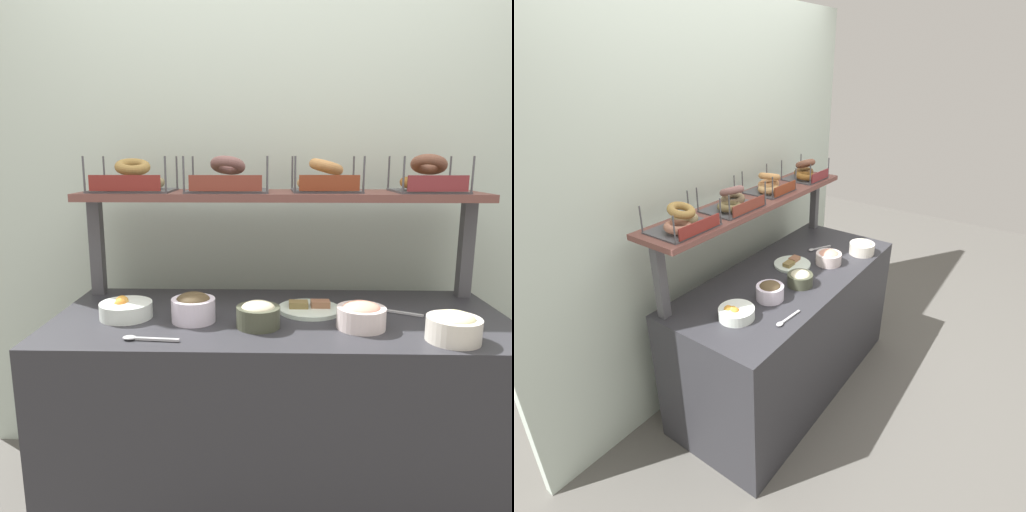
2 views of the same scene
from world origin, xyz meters
TOP-DOWN VIEW (x-y plane):
  - back_wall at (0.00, 0.55)m, footprint 2.84×0.06m
  - deli_counter at (0.00, 0.00)m, footprint 1.64×0.70m
  - shelf_riser_left at (-0.76, 0.27)m, footprint 0.05×0.05m
  - shelf_riser_right at (0.76, 0.27)m, footprint 0.05×0.05m
  - upper_shelf at (0.00, 0.27)m, footprint 1.60×0.32m
  - bowl_lox_spread at (0.27, -0.13)m, footprint 0.16×0.16m
  - bowl_potato_salad at (0.53, -0.24)m, footprint 0.17×0.17m
  - bowl_chocolate_spread at (-0.31, -0.07)m, footprint 0.15×0.15m
  - bowl_tuna_salad at (-0.08, -0.13)m, footprint 0.15×0.15m
  - bowl_fruit_salad at (-0.56, -0.04)m, footprint 0.19×0.19m
  - serving_plate_white at (0.11, 0.05)m, footprint 0.23×0.23m
  - serving_spoon_near_plate at (-0.44, -0.26)m, footprint 0.18×0.04m
  - serving_spoon_by_edge at (0.41, 0.04)m, footprint 0.17×0.10m
  - bagel_basket_everything at (-0.59, 0.26)m, footprint 0.32×0.26m
  - bagel_basket_poppy at (-0.21, 0.25)m, footprint 0.32×0.25m
  - bagel_basket_sesame at (0.18, 0.28)m, footprint 0.29×0.27m
  - bagel_basket_cinnamon_raisin at (0.58, 0.25)m, footprint 0.28×0.26m

SIDE VIEW (x-z plane):
  - deli_counter at x=0.00m, z-range 0.00..0.85m
  - serving_spoon_near_plate at x=-0.44m, z-range 0.85..0.86m
  - serving_spoon_by_edge at x=0.41m, z-range 0.85..0.86m
  - serving_plate_white at x=0.11m, z-range 0.84..0.88m
  - bowl_fruit_salad at x=-0.56m, z-range 0.84..0.92m
  - bowl_tuna_salad at x=-0.08m, z-range 0.85..0.94m
  - bowl_lox_spread at x=0.27m, z-range 0.85..0.94m
  - bowl_potato_salad at x=0.53m, z-range 0.85..0.95m
  - bowl_chocolate_spread at x=-0.31m, z-range 0.85..0.95m
  - shelf_riser_left at x=-0.76m, z-range 0.85..1.25m
  - shelf_riser_right at x=0.76m, z-range 0.85..1.25m
  - back_wall at x=0.00m, z-range 0.00..2.40m
  - upper_shelf at x=0.00m, z-range 1.25..1.28m
  - bagel_basket_everything at x=-0.59m, z-range 1.25..1.39m
  - bagel_basket_sesame at x=0.18m, z-range 1.26..1.40m
  - bagel_basket_poppy at x=-0.21m, z-range 1.25..1.40m
  - bagel_basket_cinnamon_raisin at x=0.58m, z-range 1.25..1.41m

